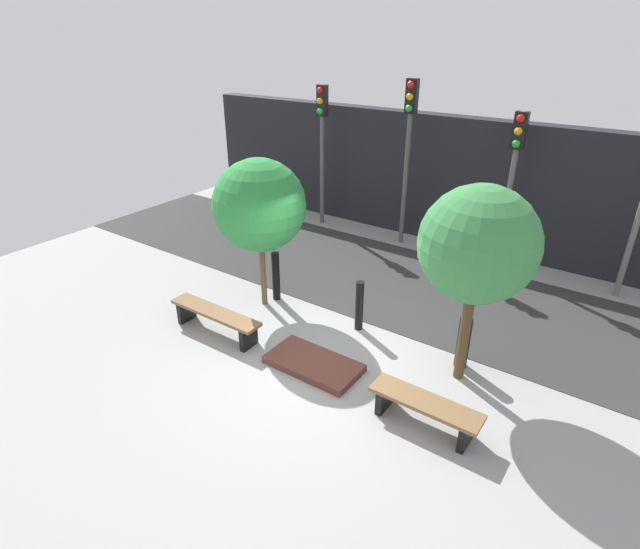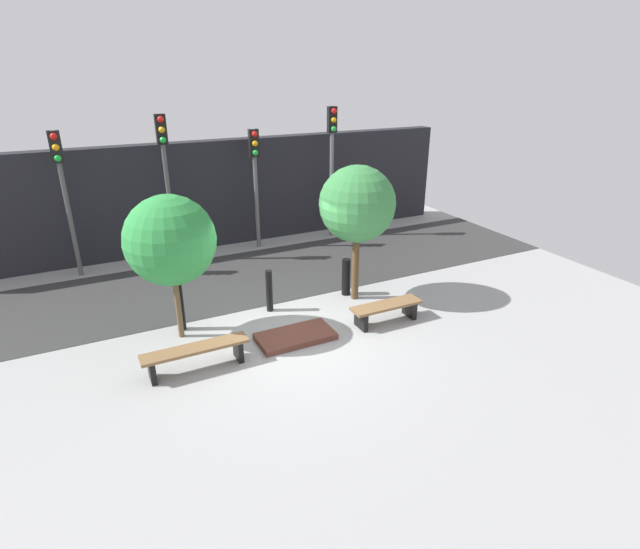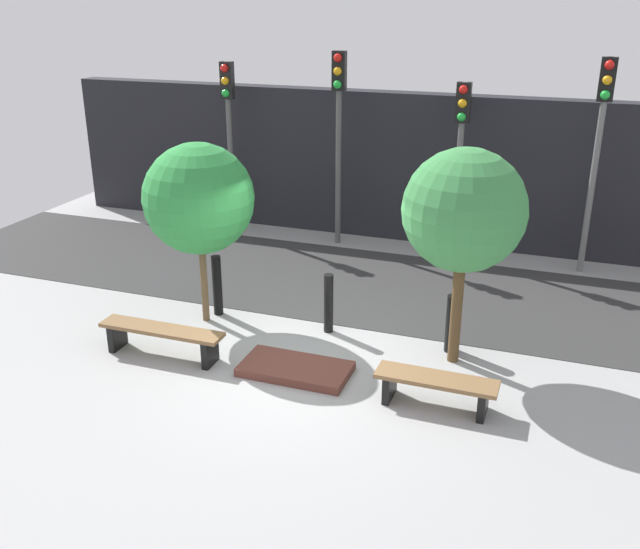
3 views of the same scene
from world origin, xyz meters
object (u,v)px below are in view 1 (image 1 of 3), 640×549
bollard_far_left (276,276)px  traffic_light_west (322,131)px  bollard_left (359,306)px  traffic_light_mid_west (409,135)px  bench_right (425,408)px  traffic_light_mid_east (514,164)px  bench_left (215,317)px  bollard_center (463,343)px  tree_behind_right_bench (478,245)px  planter_bed (314,364)px  tree_behind_left_bench (259,206)px

bollard_far_left → traffic_light_west: bearing=113.1°
bollard_left → traffic_light_mid_west: size_ratio=0.24×
bench_right → bollard_far_left: size_ratio=1.53×
traffic_light_mid_west → traffic_light_mid_east: (2.54, -0.00, -0.33)m
traffic_light_mid_east → bollard_left: bearing=-106.7°
bollard_left → bench_left: bearing=-141.5°
traffic_light_mid_east → bollard_center: bearing=-80.2°
bench_right → bollard_left: (-2.09, 1.66, 0.18)m
bollard_center → bench_left: bearing=-157.9°
bench_right → bollard_left: size_ratio=1.63×
bench_left → tree_behind_right_bench: size_ratio=0.61×
bollard_far_left → traffic_light_west: 5.06m
bench_left → traffic_light_west: (-1.73, 5.90, 2.26)m
bench_left → planter_bed: 2.11m
traffic_light_mid_east → bollard_far_left: bearing=-127.7°
tree_behind_left_bench → bollard_center: (4.09, 0.29, -1.65)m
tree_behind_right_bench → bollard_center: tree_behind_right_bench is taller
bench_right → traffic_light_mid_west: traffic_light_mid_west is taller
traffic_light_mid_west → traffic_light_west: bearing=-180.0°
tree_behind_right_bench → bollard_far_left: (-4.09, 0.29, -1.81)m
tree_behind_right_bench → traffic_light_mid_east: 4.61m
bollard_far_left → traffic_light_mid_west: traffic_light_mid_west is taller
bench_right → bollard_far_left: bollard_far_left is taller
bench_left → tree_behind_left_bench: (0.00, 1.37, 1.77)m
bench_left → planter_bed: (2.09, 0.20, -0.28)m
bench_right → bollard_left: 2.67m
bench_left → planter_bed: bearing=5.1°
traffic_light_mid_west → bollard_far_left: bearing=-99.8°
bollard_far_left → traffic_light_mid_west: 4.86m
traffic_light_west → bench_right: bearing=-45.0°
bench_left → traffic_light_west: 6.55m
bollard_left → bollard_center: bearing=0.0°
traffic_light_west → bollard_left: bearing=-48.1°
bench_right → tree_behind_left_bench: 4.74m
bench_left → bench_right: bench_left is taller
bench_left → tree_behind_left_bench: size_ratio=0.65×
bollard_center → traffic_light_west: (-5.82, 4.24, 2.15)m
tree_behind_left_bench → bollard_far_left: 1.61m
tree_behind_left_bench → bollard_far_left: bearing=74.3°
tree_behind_left_bench → traffic_light_mid_west: 4.66m
bench_left → tree_behind_right_bench: 4.82m
tree_behind_right_bench → traffic_light_mid_east: traffic_light_mid_east is taller
tree_behind_right_bench → tree_behind_left_bench: bearing=180.0°
planter_bed → traffic_light_mid_west: size_ratio=0.39×
planter_bed → bollard_center: bollard_center is taller
planter_bed → bollard_far_left: size_ratio=1.50×
tree_behind_right_bench → traffic_light_mid_east: size_ratio=0.91×
tree_behind_right_bench → traffic_light_mid_east: bearing=100.2°
bench_left → traffic_light_mid_west: traffic_light_mid_west is taller
tree_behind_left_bench → bollard_far_left: tree_behind_left_bench is taller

